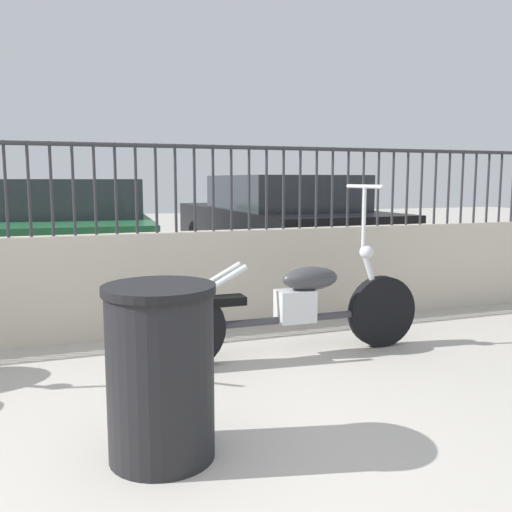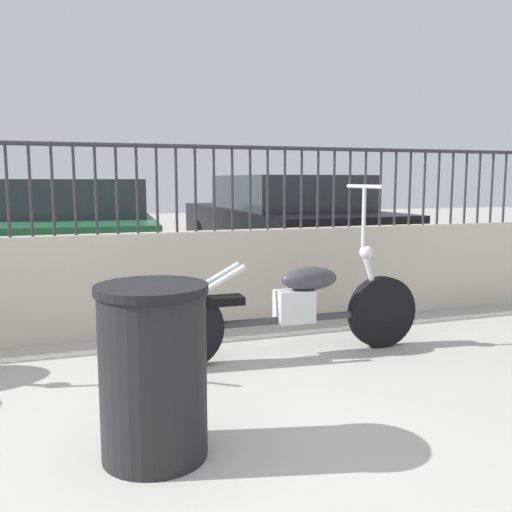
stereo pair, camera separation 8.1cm
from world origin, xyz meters
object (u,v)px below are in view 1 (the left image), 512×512
Objects in this scene: motorcycle_dark_grey at (275,310)px; car_green at (73,229)px; trash_bin at (161,372)px; car_black at (279,222)px.

motorcycle_dark_grey is 0.49× the size of car_green.
motorcycle_dark_grey is 1.64m from trash_bin.
trash_bin is (-1.08, -1.23, 0.06)m from motorcycle_dark_grey.
car_black is (2.73, 5.19, 0.28)m from trash_bin.
car_black is (1.65, 3.96, 0.33)m from motorcycle_dark_grey.
car_green is 2.90m from car_black.
car_black is at bearing 62.30° from trash_bin.
trash_bin is 0.18× the size of car_black.
car_black is at bearing -86.02° from car_green.
car_black is at bearing 67.90° from motorcycle_dark_grey.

